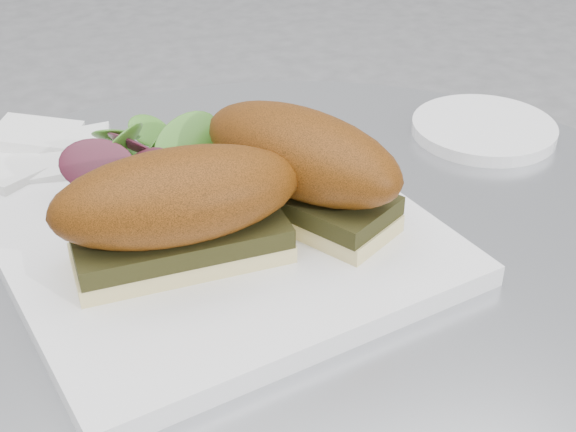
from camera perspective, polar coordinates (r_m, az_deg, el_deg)
The scene contains 6 objects.
plate at distance 0.59m, azimuth -5.27°, elevation -1.38°, with size 0.29×0.29×0.02m, color white.
sandwich_left at distance 0.53m, azimuth -7.80°, elevation 0.59°, with size 0.17×0.08×0.08m.
sandwich_right at distance 0.57m, azimuth 0.90°, elevation 3.75°, with size 0.15×0.18×0.08m.
salad at distance 0.64m, azimuth -10.72°, elevation 4.46°, with size 0.12×0.12×0.05m, color #5A902F, non-canonical shape.
napkin at distance 0.71m, azimuth -17.27°, elevation 3.60°, with size 0.14×0.14×0.02m, color white, non-canonical shape.
saucer at distance 0.76m, azimuth 13.75°, elevation 6.05°, with size 0.13×0.13×0.01m, color white.
Camera 1 is at (-0.14, -0.42, 1.06)m, focal length 50.00 mm.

